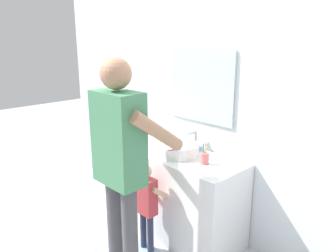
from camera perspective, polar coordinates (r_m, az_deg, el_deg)
ground_plane at (r=3.21m, az=-2.03°, el=-19.80°), size 14.00×14.00×0.00m
back_wall at (r=3.11m, az=6.21°, el=6.08°), size 4.40×0.10×2.70m
vanity_cabinet at (r=3.18m, az=1.97°, el=-11.71°), size 1.22×0.54×0.80m
sink_basin at (r=2.99m, az=1.78°, el=-4.00°), size 0.37×0.37×0.11m
faucet at (r=3.14m, az=4.61°, el=-2.62°), size 0.18×0.14×0.18m
toothbrush_cup at (r=2.80m, az=6.35°, el=-5.48°), size 0.07×0.07×0.21m
child_toddler at (r=2.90m, az=-3.65°, el=-12.75°), size 0.25×0.25×0.81m
adult_parent at (r=2.45m, az=-8.11°, el=-4.45°), size 0.53×0.56×1.71m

